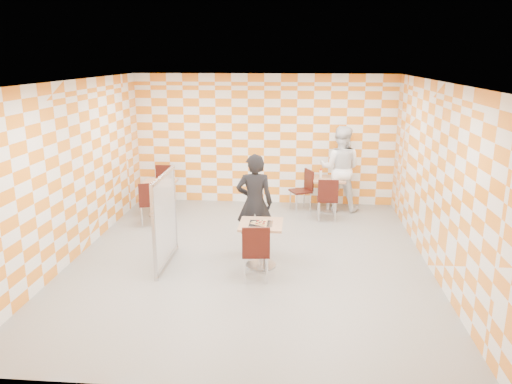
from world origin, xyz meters
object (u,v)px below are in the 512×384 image
(chair_second_front, at_px, (327,196))
(chair_empty_near, at_px, (149,200))
(man_dark, at_px, (255,203))
(partition, at_px, (165,219))
(second_table, at_px, (329,189))
(chair_empty_far, at_px, (164,182))
(man_white, at_px, (340,169))
(soda_bottle, at_px, (335,173))
(empty_table, at_px, (159,193))
(main_table, at_px, (261,237))
(sport_bottle, at_px, (321,174))
(chair_main_front, at_px, (256,249))
(chair_second_side, at_px, (304,187))

(chair_second_front, xyz_separation_m, chair_empty_near, (-3.63, -0.60, 0.00))
(chair_empty_near, xyz_separation_m, man_dark, (2.26, -1.17, 0.34))
(partition, bearing_deg, second_table, 48.69)
(partition, bearing_deg, man_dark, 27.33)
(chair_empty_far, xyz_separation_m, man_white, (4.05, -0.04, 0.41))
(soda_bottle, bearing_deg, man_white, 1.69)
(man_white, xyz_separation_m, soda_bottle, (-0.12, -0.00, -0.10))
(empty_table, bearing_deg, man_dark, -39.61)
(second_table, distance_m, chair_second_front, 0.76)
(main_table, bearing_deg, empty_table, 133.49)
(empty_table, distance_m, sport_bottle, 3.59)
(sport_bottle, bearing_deg, main_table, -108.36)
(chair_empty_near, relative_size, man_white, 0.48)
(empty_table, distance_m, chair_empty_far, 0.81)
(partition, relative_size, soda_bottle, 6.74)
(chair_empty_far, height_order, man_white, man_white)
(chair_empty_far, distance_m, soda_bottle, 3.94)
(chair_main_front, height_order, soda_bottle, soda_bottle)
(chair_empty_near, distance_m, man_white, 4.22)
(soda_bottle, bearing_deg, second_table, -140.14)
(empty_table, relative_size, chair_empty_near, 0.81)
(main_table, relative_size, partition, 0.48)
(main_table, distance_m, empty_table, 3.51)
(chair_main_front, bearing_deg, empty_table, 127.07)
(chair_empty_far, bearing_deg, main_table, -52.94)
(chair_second_front, height_order, partition, partition)
(chair_second_front, bearing_deg, chair_empty_far, 166.51)
(main_table, height_order, chair_main_front, chair_main_front)
(chair_empty_near, height_order, sport_bottle, sport_bottle)
(chair_second_front, distance_m, partition, 3.75)
(chair_empty_far, height_order, soda_bottle, soda_bottle)
(chair_empty_near, bearing_deg, chair_second_front, 9.41)
(man_dark, bearing_deg, sport_bottle, -120.37)
(second_table, distance_m, chair_main_front, 4.03)
(chair_second_front, bearing_deg, chair_main_front, -112.01)
(second_table, xyz_separation_m, empty_table, (-3.69, -0.66, 0.00))
(man_white, relative_size, soda_bottle, 8.29)
(chair_main_front, distance_m, chair_empty_far, 4.68)
(main_table, xyz_separation_m, empty_table, (-2.41, 2.54, 0.00))
(man_dark, bearing_deg, man_white, -127.20)
(chair_second_front, height_order, man_white, man_white)
(chair_empty_far, height_order, partition, partition)
(chair_second_front, xyz_separation_m, soda_bottle, (0.19, 0.86, 0.31))
(chair_second_side, xyz_separation_m, sport_bottle, (0.36, 0.07, 0.29))
(main_table, height_order, chair_second_front, chair_second_front)
(main_table, distance_m, partition, 1.61)
(chair_second_side, height_order, partition, partition)
(main_table, xyz_separation_m, chair_main_front, (-0.03, -0.61, 0.04))
(chair_empty_far, distance_m, sport_bottle, 3.63)
(chair_second_front, relative_size, chair_empty_far, 1.00)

